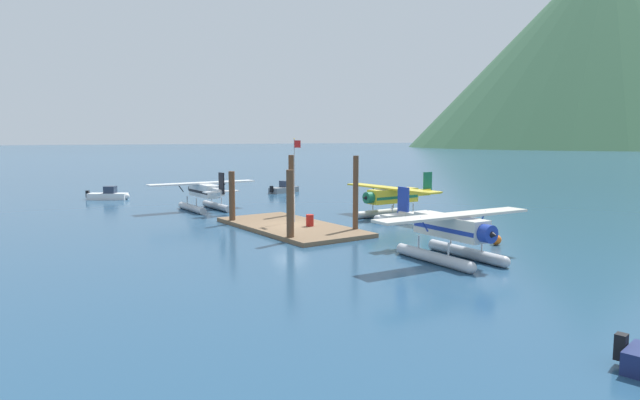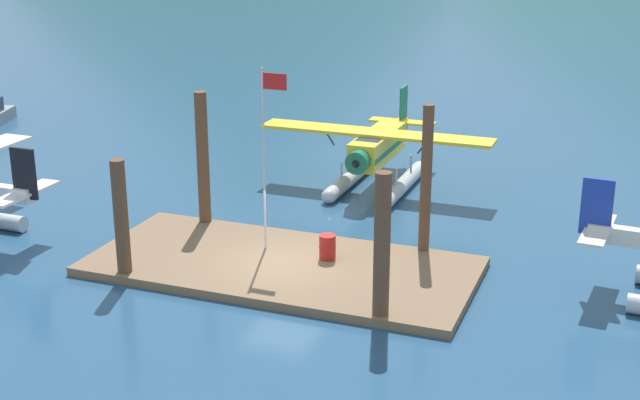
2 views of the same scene
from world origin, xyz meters
TOP-DOWN VIEW (x-y plane):
  - ground_plane at (0.00, 0.00)m, footprint 1200.00×1200.00m
  - dock_platform at (0.00, 0.00)m, footprint 13.41×6.18m
  - piling_near_left at (-4.64, -2.65)m, footprint 0.49×0.49m
  - piling_near_right at (4.42, -2.68)m, footprint 0.50×0.50m
  - piling_far_left at (-4.46, 2.82)m, footprint 0.47×0.47m
  - piling_far_right at (4.32, 2.91)m, footprint 0.40×0.40m
  - flagpole at (-0.96, 1.05)m, footprint 0.95×0.10m
  - fuel_drum at (1.38, 0.87)m, footprint 0.62×0.62m
  - mooring_buoy at (12.90, 7.74)m, footprint 0.67×0.67m
  - mountain_ridge_west_peak at (-190.47, 398.16)m, footprint 294.77×294.77m
  - seaplane_cream_stbd_fwd at (14.33, 1.82)m, footprint 7.97×10.47m
  - seaplane_yellow_bow_centre at (0.28, 10.15)m, footprint 10.40×7.98m
  - seaplane_white_port_aft at (-13.68, -1.34)m, footprint 7.98×10.41m
  - boat_grey_open_west at (-24.15, 13.80)m, footprint 2.69×4.73m
  - boat_white_open_sw at (-28.63, -6.59)m, footprint 3.61×4.31m

SIDE VIEW (x-z plane):
  - ground_plane at x=0.00m, z-range 0.00..0.00m
  - dock_platform at x=0.00m, z-range 0.00..0.30m
  - mooring_buoy at x=12.90m, z-range 0.00..0.67m
  - boat_grey_open_west at x=-24.15m, z-range -0.26..1.24m
  - boat_white_open_sw at x=-28.63m, z-range -0.26..1.24m
  - fuel_drum at x=1.38m, z-range 0.30..1.18m
  - seaplane_cream_stbd_fwd at x=14.33m, z-range -0.34..3.50m
  - seaplane_yellow_bow_centre at x=0.28m, z-range -0.34..3.50m
  - seaplane_white_port_aft at x=-13.68m, z-range -0.34..3.50m
  - piling_near_left at x=-4.64m, z-range 0.00..4.24m
  - piling_near_right at x=4.42m, z-range 0.00..4.80m
  - piling_far_left at x=-4.46m, z-range 0.00..5.45m
  - piling_far_right at x=4.32m, z-range 0.00..5.63m
  - flagpole at x=-0.96m, z-range 1.07..7.64m
  - mountain_ridge_west_peak at x=-190.47m, z-range 0.00..155.95m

